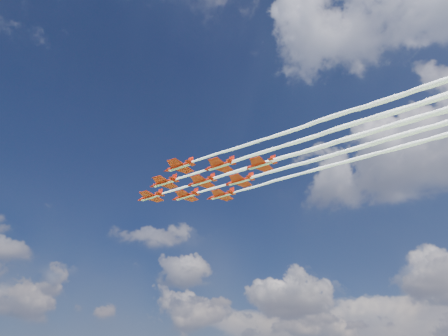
% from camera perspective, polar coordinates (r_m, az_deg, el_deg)
% --- Properties ---
extents(jet_lead, '(108.19, 18.50, 2.89)m').
position_cam_1_polar(jet_lead, '(134.86, 6.98, 1.11)').
color(jet_lead, red).
extents(jet_row2_port, '(108.19, 18.50, 2.89)m').
position_cam_1_polar(jet_row2_port, '(126.35, 10.30, 3.65)').
color(jet_row2_port, red).
extents(jet_row2_starb, '(108.19, 18.50, 2.89)m').
position_cam_1_polar(jet_row2_starb, '(136.49, 12.33, 1.22)').
color(jet_row2_starb, red).
extents(jet_row3_port, '(108.19, 18.50, 2.89)m').
position_cam_1_polar(jet_row3_port, '(118.61, 14.11, 6.53)').
color(jet_row3_port, red).
extents(jet_row3_centre, '(108.19, 18.50, 2.89)m').
position_cam_1_polar(jet_row3_centre, '(128.75, 15.95, 3.71)').
color(jet_row3_centre, red).
extents(jet_row3_starb, '(108.19, 18.50, 2.89)m').
position_cam_1_polar(jet_row3_starb, '(139.27, 17.51, 1.31)').
color(jet_row3_starb, red).
extents(jet_row4_port, '(108.19, 18.50, 2.89)m').
position_cam_1_polar(jet_row4_port, '(121.87, 20.03, 6.49)').
color(jet_row4_port, red).
extents(jet_row4_starb, '(108.19, 18.50, 2.89)m').
position_cam_1_polar(jet_row4_starb, '(132.35, 21.35, 3.74)').
color(jet_row4_starb, red).
extents(jet_tail, '(108.19, 18.50, 2.89)m').
position_cam_1_polar(jet_tail, '(126.34, 25.59, 6.39)').
color(jet_tail, red).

